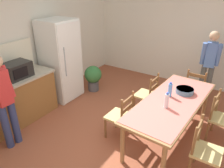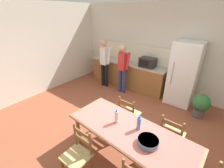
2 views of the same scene
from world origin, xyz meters
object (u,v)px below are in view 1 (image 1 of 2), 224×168
at_px(bottle_off_centre, 170,90).
at_px(chair_side_far_left, 121,116).
at_px(dining_table, 172,104).
at_px(chair_side_near_left, 204,151).
at_px(microwave, 17,70).
at_px(bottle_near_centre, 167,101).
at_px(refrigerator, 61,60).
at_px(chair_head_end, 195,89).
at_px(person_by_table, 209,62).
at_px(chair_side_far_right, 147,95).
at_px(chair_side_near_right, 221,118).
at_px(potted_plant, 93,77).
at_px(person_at_counter, 3,98).
at_px(serving_bowl, 185,90).

xyz_separation_m(bottle_off_centre, chair_side_far_left, (-0.57, 0.66, -0.47)).
height_order(dining_table, chair_side_near_left, chair_side_near_left).
bearing_deg(microwave, bottle_near_centre, -75.46).
xyz_separation_m(refrigerator, chair_side_near_left, (-0.70, -3.44, -0.50)).
bearing_deg(chair_head_end, person_by_table, -100.21).
xyz_separation_m(refrigerator, chair_side_far_right, (0.40, -2.06, -0.50)).
relative_size(chair_side_near_right, potted_plant, 1.36).
distance_m(bottle_near_centre, potted_plant, 2.60).
height_order(microwave, bottle_off_centre, microwave).
distance_m(bottle_near_centre, chair_side_far_left, 0.89).
bearing_deg(dining_table, refrigerator, 86.84).
xyz_separation_m(bottle_off_centre, person_by_table, (1.84, -0.30, 0.01)).
xyz_separation_m(bottle_near_centre, chair_head_end, (1.68, -0.12, -0.47)).
relative_size(refrigerator, microwave, 3.76).
bearing_deg(chair_side_far_left, chair_side_near_left, 87.52).
bearing_deg(refrigerator, person_at_counter, -164.41).
bearing_deg(chair_side_near_right, chair_head_end, 39.97).
bearing_deg(chair_head_end, chair_side_far_right, 47.41).
height_order(chair_side_near_left, chair_head_end, same).
relative_size(serving_bowl, chair_side_near_right, 0.35).
bearing_deg(serving_bowl, chair_side_far_left, 134.43).
bearing_deg(chair_side_near_right, chair_side_far_left, 125.77).
bearing_deg(chair_head_end, dining_table, 86.24).
relative_size(refrigerator, chair_side_near_left, 2.06).
bearing_deg(bottle_off_centre, dining_table, -139.52).
xyz_separation_m(microwave, chair_side_near_right, (1.44, -3.53, -0.64)).
bearing_deg(microwave, bottle_off_centre, -67.43).
height_order(chair_side_near_left, chair_side_far_left, same).
distance_m(refrigerator, bottle_near_centre, 2.76).
bearing_deg(dining_table, person_at_counter, 126.09).
relative_size(chair_side_near_right, person_by_table, 0.56).
bearing_deg(person_at_counter, chair_side_near_right, -145.19).
bearing_deg(chair_head_end, person_at_counter, 52.53).
distance_m(refrigerator, chair_head_end, 3.15).
height_order(bottle_near_centre, person_at_counter, person_at_counter).
distance_m(chair_side_far_left, person_by_table, 2.63).
xyz_separation_m(refrigerator, bottle_off_centre, (-0.03, -2.65, -0.03)).
bearing_deg(person_at_counter, chair_side_far_left, -141.38).
bearing_deg(bottle_near_centre, serving_bowl, -9.43).
distance_m(microwave, person_by_table, 4.18).
xyz_separation_m(dining_table, chair_side_near_left, (-0.55, -0.69, -0.27)).
bearing_deg(bottle_off_centre, person_by_table, -9.25).
height_order(bottle_off_centre, chair_side_far_right, bottle_off_centre).
height_order(serving_bowl, person_by_table, person_by_table).
bearing_deg(bottle_off_centre, person_at_counter, 129.29).
bearing_deg(dining_table, bottle_off_centre, 40.48).
bearing_deg(potted_plant, chair_head_end, -76.08).
bearing_deg(chair_side_far_right, refrigerator, -77.08).
distance_m(bottle_near_centre, chair_side_near_right, 1.16).
bearing_deg(chair_side_near_right, bottle_near_centre, 138.24).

